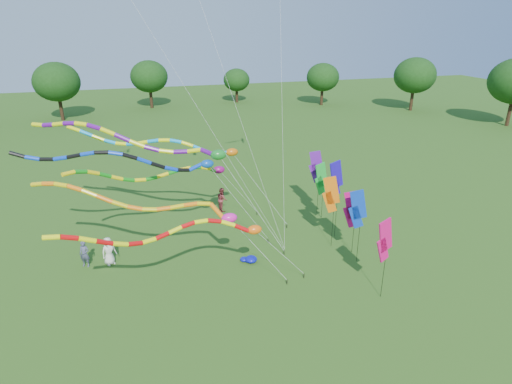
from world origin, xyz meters
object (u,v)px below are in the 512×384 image
object	(u,v)px
person_a	(109,251)
person_b	(85,254)
blue_nylon_heap	(246,260)
tube_kite_red	(186,232)
tube_kite_orange	(157,205)
person_c	(222,199)

from	to	relation	value
person_a	person_b	size ratio (longest dim) A/B	1.06
person_a	person_b	bearing A→B (deg)	145.86
blue_nylon_heap	person_a	world-z (taller)	person_a
tube_kite_red	tube_kite_orange	size ratio (longest dim) A/B	0.97
tube_kite_red	tube_kite_orange	world-z (taller)	tube_kite_orange
blue_nylon_heap	person_b	distance (m)	9.70
person_b	person_c	size ratio (longest dim) A/B	0.90
blue_nylon_heap	person_a	bearing A→B (deg)	164.86
person_b	person_c	distance (m)	11.21
person_a	tube_kite_orange	bearing A→B (deg)	-68.09
person_a	person_b	distance (m)	1.41
blue_nylon_heap	person_c	size ratio (longest dim) A/B	0.67
tube_kite_red	person_c	bearing A→B (deg)	62.53
tube_kite_red	blue_nylon_heap	size ratio (longest dim) A/B	9.95
tube_kite_orange	person_c	world-z (taller)	tube_kite_orange
blue_nylon_heap	person_a	distance (m)	8.32
person_a	person_c	distance (m)	10.11
person_b	tube_kite_red	bearing A→B (deg)	-22.16
tube_kite_red	person_c	world-z (taller)	tube_kite_red
tube_kite_orange	person_b	xyz separation A→B (m)	(-4.41, 2.59, -3.78)
tube_kite_red	person_a	bearing A→B (deg)	118.55
tube_kite_orange	blue_nylon_heap	size ratio (longest dim) A/B	10.30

